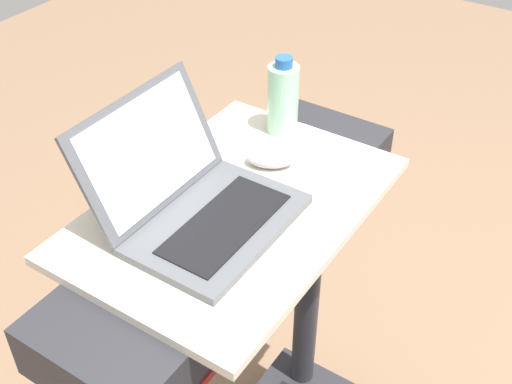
{
  "coord_description": "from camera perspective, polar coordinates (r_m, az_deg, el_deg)",
  "views": [
    {
      "loc": [
        -0.8,
        0.12,
        1.87
      ],
      "look_at": [
        0.0,
        0.65,
        1.12
      ],
      "focal_mm": 45.93,
      "sensor_mm": 36.0,
      "label": 1
    }
  ],
  "objects": [
    {
      "name": "water_bottle",
      "position": [
        1.45,
        2.36,
        8.18
      ],
      "size": [
        0.07,
        0.07,
        0.18
      ],
      "color": "#9EDBB2",
      "rests_on": "desk_board"
    },
    {
      "name": "laptop",
      "position": [
        1.22,
        -5.3,
        -0.69
      ],
      "size": [
        0.33,
        0.31,
        0.22
      ],
      "rotation": [
        0.0,
        0.0,
        0.03
      ],
      "color": "#515459",
      "rests_on": "desk_board"
    },
    {
      "name": "computer_mouse",
      "position": [
        1.37,
        1.2,
        2.97
      ],
      "size": [
        0.1,
        0.12,
        0.03
      ],
      "primitive_type": "ellipsoid",
      "rotation": [
        0.0,
        0.0,
        0.47
      ],
      "color": "#B2B2B7",
      "rests_on": "desk_board"
    },
    {
      "name": "desk_board",
      "position": [
        1.28,
        -1.87,
        -1.36
      ],
      "size": [
        0.66,
        0.45,
        0.02
      ],
      "primitive_type": "cube",
      "color": "beige",
      "rests_on": "treadmill_base"
    }
  ]
}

